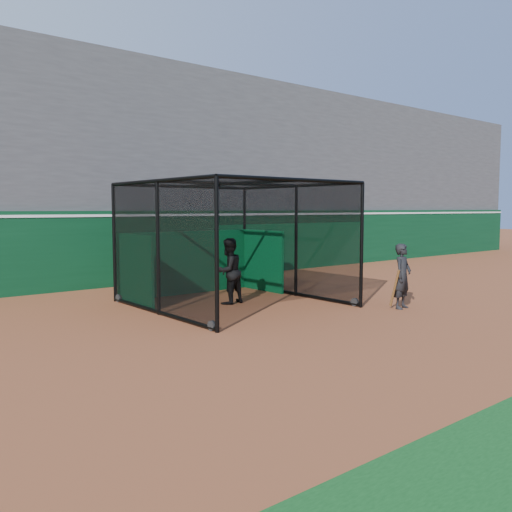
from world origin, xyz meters
TOP-DOWN VIEW (x-y plane):
  - ground at (0.00, 0.00)m, footprint 120.00×120.00m
  - outfield_wall at (0.00, 8.50)m, footprint 50.00×0.50m
  - grandstand at (0.00, 12.27)m, footprint 50.00×7.85m
  - batting_cage at (0.38, 3.21)m, footprint 4.65×5.03m
  - batter at (0.32, 3.36)m, footprint 0.96×0.80m
  - on_deck_player at (3.36, -0.04)m, footprint 0.68×0.52m

SIDE VIEW (x-z plane):
  - ground at x=0.00m, z-range 0.00..0.00m
  - on_deck_player at x=3.36m, z-range 0.00..1.68m
  - batter at x=0.32m, z-range 0.00..1.78m
  - outfield_wall at x=0.00m, z-range 0.04..2.54m
  - batting_cage at x=0.38m, z-range 0.00..3.23m
  - grandstand at x=0.00m, z-range 0.00..8.95m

